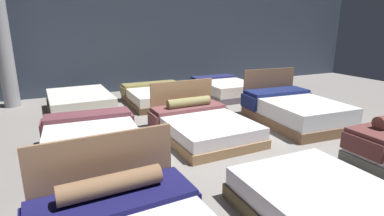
{
  "coord_description": "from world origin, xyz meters",
  "views": [
    {
      "loc": [
        -2.56,
        -5.0,
        2.12
      ],
      "look_at": [
        -0.16,
        0.29,
        0.52
      ],
      "focal_mm": 28.42,
      "sensor_mm": 36.0,
      "label": 1
    }
  ],
  "objects_px": {
    "bed_5": "(294,110)",
    "support_pillar": "(2,40)",
    "bed_7": "(158,96)",
    "bed_3": "(92,142)",
    "bed_6": "(80,103)",
    "bed_1": "(331,209)",
    "bed_8": "(224,88)",
    "bed_4": "(202,125)"
  },
  "relations": [
    {
      "from": "bed_5",
      "to": "bed_4",
      "type": "bearing_deg",
      "value": -179.37
    },
    {
      "from": "bed_3",
      "to": "bed_8",
      "type": "bearing_deg",
      "value": 37.33
    },
    {
      "from": "bed_8",
      "to": "bed_4",
      "type": "bearing_deg",
      "value": -127.37
    },
    {
      "from": "bed_7",
      "to": "bed_3",
      "type": "bearing_deg",
      "value": -126.65
    },
    {
      "from": "bed_4",
      "to": "support_pillar",
      "type": "height_order",
      "value": "support_pillar"
    },
    {
      "from": "bed_5",
      "to": "support_pillar",
      "type": "height_order",
      "value": "support_pillar"
    },
    {
      "from": "support_pillar",
      "to": "bed_6",
      "type": "bearing_deg",
      "value": -38.75
    },
    {
      "from": "bed_1",
      "to": "bed_8",
      "type": "distance_m",
      "value": 6.27
    },
    {
      "from": "bed_3",
      "to": "bed_8",
      "type": "xyz_separation_m",
      "value": [
        4.22,
        2.91,
        -0.01
      ]
    },
    {
      "from": "bed_1",
      "to": "bed_4",
      "type": "xyz_separation_m",
      "value": [
        -0.02,
        3.08,
        0.02
      ]
    },
    {
      "from": "bed_3",
      "to": "bed_8",
      "type": "distance_m",
      "value": 5.13
    },
    {
      "from": "bed_4",
      "to": "bed_7",
      "type": "xyz_separation_m",
      "value": [
        0.03,
        2.84,
        -0.02
      ]
    },
    {
      "from": "bed_3",
      "to": "support_pillar",
      "type": "bearing_deg",
      "value": 113.05
    },
    {
      "from": "bed_8",
      "to": "bed_1",
      "type": "bearing_deg",
      "value": -109.87
    },
    {
      "from": "bed_1",
      "to": "bed_8",
      "type": "height_order",
      "value": "bed_8"
    },
    {
      "from": "bed_3",
      "to": "bed_6",
      "type": "height_order",
      "value": "bed_3"
    },
    {
      "from": "bed_7",
      "to": "bed_8",
      "type": "height_order",
      "value": "bed_8"
    },
    {
      "from": "bed_4",
      "to": "bed_6",
      "type": "xyz_separation_m",
      "value": [
        -2.02,
        2.81,
        0.01
      ]
    },
    {
      "from": "bed_1",
      "to": "support_pillar",
      "type": "xyz_separation_m",
      "value": [
        -3.66,
        7.19,
        1.55
      ]
    },
    {
      "from": "bed_7",
      "to": "bed_8",
      "type": "distance_m",
      "value": 2.11
    },
    {
      "from": "bed_1",
      "to": "bed_7",
      "type": "distance_m",
      "value": 5.92
    },
    {
      "from": "bed_5",
      "to": "bed_6",
      "type": "distance_m",
      "value": 5.15
    },
    {
      "from": "bed_6",
      "to": "bed_8",
      "type": "distance_m",
      "value": 4.16
    },
    {
      "from": "bed_5",
      "to": "bed_7",
      "type": "bearing_deg",
      "value": 129.99
    },
    {
      "from": "bed_3",
      "to": "support_pillar",
      "type": "xyz_separation_m",
      "value": [
        -1.56,
        4.21,
        1.5
      ]
    },
    {
      "from": "bed_3",
      "to": "bed_5",
      "type": "height_order",
      "value": "bed_5"
    },
    {
      "from": "bed_7",
      "to": "bed_5",
      "type": "bearing_deg",
      "value": -54.14
    },
    {
      "from": "bed_1",
      "to": "bed_7",
      "type": "height_order",
      "value": "bed_7"
    },
    {
      "from": "bed_6",
      "to": "bed_7",
      "type": "height_order",
      "value": "bed_6"
    },
    {
      "from": "bed_4",
      "to": "bed_8",
      "type": "bearing_deg",
      "value": 50.7
    },
    {
      "from": "bed_5",
      "to": "bed_8",
      "type": "bearing_deg",
      "value": 94.96
    },
    {
      "from": "bed_1",
      "to": "support_pillar",
      "type": "relative_size",
      "value": 0.57
    },
    {
      "from": "bed_1",
      "to": "bed_6",
      "type": "bearing_deg",
      "value": 109.4
    },
    {
      "from": "bed_7",
      "to": "support_pillar",
      "type": "distance_m",
      "value": 4.18
    },
    {
      "from": "bed_1",
      "to": "bed_7",
      "type": "xyz_separation_m",
      "value": [
        0.01,
        5.92,
        0.0
      ]
    },
    {
      "from": "bed_5",
      "to": "support_pillar",
      "type": "distance_m",
      "value": 7.37
    },
    {
      "from": "bed_6",
      "to": "bed_7",
      "type": "distance_m",
      "value": 2.05
    },
    {
      "from": "bed_7",
      "to": "support_pillar",
      "type": "xyz_separation_m",
      "value": [
        -3.67,
        1.27,
        1.54
      ]
    },
    {
      "from": "bed_1",
      "to": "support_pillar",
      "type": "distance_m",
      "value": 8.22
    },
    {
      "from": "bed_5",
      "to": "bed_8",
      "type": "distance_m",
      "value": 2.92
    },
    {
      "from": "bed_3",
      "to": "bed_6",
      "type": "relative_size",
      "value": 0.96
    },
    {
      "from": "bed_5",
      "to": "support_pillar",
      "type": "relative_size",
      "value": 0.64
    }
  ]
}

